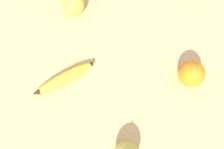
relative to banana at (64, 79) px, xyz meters
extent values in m
plane|color=tan|center=(-0.18, 0.08, -0.02)|extent=(3.00, 3.00, 0.00)
ellipsoid|color=yellow|center=(0.00, 0.00, 0.00)|extent=(0.19, 0.11, 0.03)
cone|color=#2D2314|center=(0.08, -0.04, 0.01)|extent=(0.03, 0.03, 0.03)
sphere|color=#2D2314|center=(-0.09, 0.04, 0.00)|extent=(0.01, 0.01, 0.01)
sphere|color=orange|center=(-0.24, 0.31, 0.02)|extent=(0.08, 0.08, 0.08)
cylinder|color=#3D8438|center=(-0.24, 0.31, 0.06)|extent=(0.01, 0.01, 0.00)
ellipsoid|color=gold|center=(-0.22, -0.14, 0.02)|extent=(0.08, 0.08, 0.07)
camera|label=1|loc=(0.06, 0.23, 0.65)|focal=35.00mm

